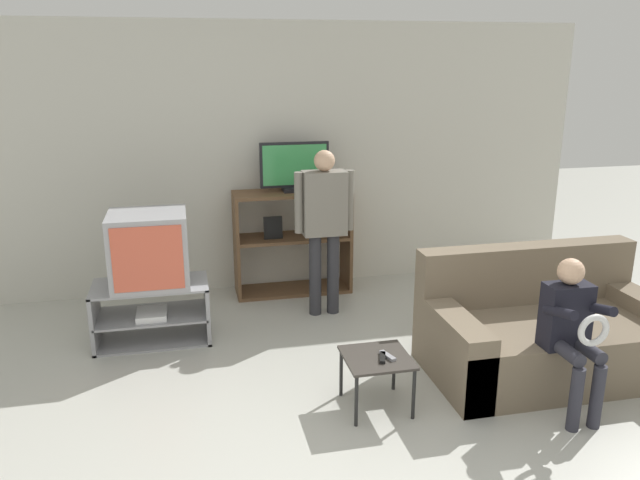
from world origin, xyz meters
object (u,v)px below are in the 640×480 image
Objects in this scene: television_main at (149,249)px; television_flat at (295,168)px; tv_stand at (152,313)px; couch at (544,333)px; snack_table at (377,363)px; person_seated_child at (572,325)px; remote_control_white at (388,356)px; media_shelf at (292,241)px; person_standing_adult at (324,218)px; remote_control_black at (383,358)px.

television_main is 1.67m from television_flat.
television_flat reaches higher than tv_stand.
couch is (2.87, -1.16, 0.05)m from tv_stand.
tv_stand is 2.04m from snack_table.
person_seated_child is at bearing -32.71° from television_main.
television_flat is 2.47m from remote_control_white.
snack_table is 0.25× the size of couch.
person_seated_child is at bearing -62.01° from media_shelf.
remote_control_white is at bearing -84.40° from media_shelf.
person_standing_adult is (0.02, 1.64, 0.58)m from snack_table.
television_flat is at bearing 112.37° from remote_control_black.
media_shelf is (1.33, 0.86, 0.28)m from tv_stand.
remote_control_white is (0.04, 0.02, 0.00)m from remote_control_black.
television_flat is (0.03, 0.02, 0.72)m from media_shelf.
tv_stand is at bearing -147.09° from television_flat.
remote_control_black is 0.04m from remote_control_white.
couch is 0.66m from person_seated_child.
remote_control_white is at bearing -42.49° from tv_stand.
television_flat is at bearing 126.41° from couch.
snack_table is (0.12, -2.28, -0.92)m from television_flat.
remote_control_white is 1.20m from person_seated_child.
remote_control_black is at bearing -44.15° from television_main.
snack_table is 1.40m from couch.
remote_control_white is (1.54, -1.44, -0.40)m from television_main.
television_flat is 4.63× the size of remote_control_white.
person_seated_child is at bearing -31.89° from remote_control_white.
media_shelf is 2.30m from remote_control_white.
couch is (1.54, -2.02, -0.23)m from media_shelf.
television_flat is 2.71m from couch.
remote_control_black and remote_control_white have the same top height.
remote_control_white is 0.08× the size of couch.
couch is (1.50, -2.04, -0.95)m from television_flat.
media_shelf is at bearing 32.75° from television_main.
television_main is 0.92× the size of television_flat.
couch reaches higher than tv_stand.
media_shelf reaches higher than remote_control_white.
television_main is at bearing 136.21° from snack_table.
television_flat reaches higher than remote_control_black.
television_main is at bearing -147.23° from television_flat.
tv_stand is 0.53× the size of couch.
snack_table is (1.47, -1.41, -0.46)m from television_main.
television_main is 4.23× the size of remote_control_black.
television_main is 3.19m from person_seated_child.
snack_table is at bearing 165.67° from person_seated_child.
person_seated_child is at bearing -32.33° from tv_stand.
television_flat is 0.38× the size of couch.
media_shelf is 2.27m from snack_table.
media_shelf is (1.31, 0.85, -0.26)m from television_main.
couch reaches higher than snack_table.
television_main is at bearing 118.89° from remote_control_white.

